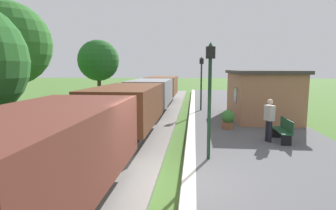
{
  "coord_description": "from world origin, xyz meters",
  "views": [
    {
      "loc": [
        0.5,
        -6.65,
        3.16
      ],
      "look_at": [
        -0.52,
        3.9,
        1.72
      ],
      "focal_mm": 29.0,
      "sensor_mm": 36.0,
      "label": 1
    }
  ],
  "objects_px": {
    "freight_train": "(142,100)",
    "tree_trackside_far": "(8,44)",
    "person_waiting": "(269,119)",
    "station_hut": "(261,94)",
    "tree_field_left": "(98,61)",
    "lamp_post_far": "(201,73)",
    "lamp_post_near": "(210,80)",
    "bench_near_hut": "(283,130)",
    "bench_down_platform": "(241,101)",
    "potted_planter": "(228,119)"
  },
  "relations": [
    {
      "from": "lamp_post_near",
      "to": "tree_trackside_far",
      "type": "relative_size",
      "value": 0.54
    },
    {
      "from": "tree_field_left",
      "to": "lamp_post_far",
      "type": "bearing_deg",
      "value": -8.05
    },
    {
      "from": "lamp_post_near",
      "to": "potted_planter",
      "type": "bearing_deg",
      "value": 75.72
    },
    {
      "from": "station_hut",
      "to": "lamp_post_far",
      "type": "distance_m",
      "value": 4.41
    },
    {
      "from": "bench_near_hut",
      "to": "tree_field_left",
      "type": "height_order",
      "value": "tree_field_left"
    },
    {
      "from": "person_waiting",
      "to": "lamp_post_far",
      "type": "height_order",
      "value": "lamp_post_far"
    },
    {
      "from": "station_hut",
      "to": "tree_trackside_far",
      "type": "distance_m",
      "value": 14.73
    },
    {
      "from": "lamp_post_far",
      "to": "lamp_post_near",
      "type": "bearing_deg",
      "value": -90.0
    },
    {
      "from": "station_hut",
      "to": "person_waiting",
      "type": "relative_size",
      "value": 3.39
    },
    {
      "from": "bench_down_platform",
      "to": "lamp_post_far",
      "type": "relative_size",
      "value": 0.41
    },
    {
      "from": "tree_trackside_far",
      "to": "tree_field_left",
      "type": "distance_m",
      "value": 6.32
    },
    {
      "from": "tree_trackside_far",
      "to": "bench_near_hut",
      "type": "bearing_deg",
      "value": -14.59
    },
    {
      "from": "person_waiting",
      "to": "lamp_post_near",
      "type": "relative_size",
      "value": 0.46
    },
    {
      "from": "tree_field_left",
      "to": "bench_down_platform",
      "type": "bearing_deg",
      "value": 4.5
    },
    {
      "from": "lamp_post_far",
      "to": "tree_trackside_far",
      "type": "height_order",
      "value": "tree_trackside_far"
    },
    {
      "from": "freight_train",
      "to": "bench_near_hut",
      "type": "bearing_deg",
      "value": -30.38
    },
    {
      "from": "bench_near_hut",
      "to": "lamp_post_far",
      "type": "height_order",
      "value": "lamp_post_far"
    },
    {
      "from": "person_waiting",
      "to": "tree_field_left",
      "type": "height_order",
      "value": "tree_field_left"
    },
    {
      "from": "bench_near_hut",
      "to": "lamp_post_far",
      "type": "xyz_separation_m",
      "value": [
        -3.08,
        7.9,
        2.08
      ]
    },
    {
      "from": "bench_down_platform",
      "to": "lamp_post_far",
      "type": "height_order",
      "value": "lamp_post_far"
    },
    {
      "from": "freight_train",
      "to": "lamp_post_far",
      "type": "height_order",
      "value": "lamp_post_far"
    },
    {
      "from": "person_waiting",
      "to": "lamp_post_near",
      "type": "xyz_separation_m",
      "value": [
        -2.49,
        -2.33,
        1.62
      ]
    },
    {
      "from": "bench_down_platform",
      "to": "potted_planter",
      "type": "bearing_deg",
      "value": -104.05
    },
    {
      "from": "lamp_post_near",
      "to": "tree_trackside_far",
      "type": "height_order",
      "value": "tree_trackside_far"
    },
    {
      "from": "potted_planter",
      "to": "lamp_post_far",
      "type": "distance_m",
      "value": 6.24
    },
    {
      "from": "station_hut",
      "to": "tree_field_left",
      "type": "height_order",
      "value": "tree_field_left"
    },
    {
      "from": "bench_down_platform",
      "to": "lamp_post_far",
      "type": "bearing_deg",
      "value": -148.02
    },
    {
      "from": "freight_train",
      "to": "lamp_post_far",
      "type": "xyz_separation_m",
      "value": [
        3.39,
        4.11,
        1.41
      ]
    },
    {
      "from": "person_waiting",
      "to": "tree_field_left",
      "type": "xyz_separation_m",
      "value": [
        -10.13,
        9.07,
        2.53
      ]
    },
    {
      "from": "station_hut",
      "to": "bench_down_platform",
      "type": "xyz_separation_m",
      "value": [
        -0.33,
        4.47,
        -0.93
      ]
    },
    {
      "from": "tree_field_left",
      "to": "person_waiting",
      "type": "bearing_deg",
      "value": -41.84
    },
    {
      "from": "freight_train",
      "to": "station_hut",
      "type": "relative_size",
      "value": 4.48
    },
    {
      "from": "bench_near_hut",
      "to": "potted_planter",
      "type": "height_order",
      "value": "potted_planter"
    },
    {
      "from": "bench_near_hut",
      "to": "person_waiting",
      "type": "xyz_separation_m",
      "value": [
        -0.6,
        -0.09,
        0.46
      ]
    },
    {
      "from": "freight_train",
      "to": "bench_near_hut",
      "type": "height_order",
      "value": "freight_train"
    },
    {
      "from": "tree_trackside_far",
      "to": "tree_field_left",
      "type": "xyz_separation_m",
      "value": [
        3.3,
        5.33,
        -0.8
      ]
    },
    {
      "from": "freight_train",
      "to": "bench_down_platform",
      "type": "distance_m",
      "value": 8.87
    },
    {
      "from": "tree_field_left",
      "to": "bench_near_hut",
      "type": "bearing_deg",
      "value": -39.95
    },
    {
      "from": "lamp_post_far",
      "to": "tree_trackside_far",
      "type": "bearing_deg",
      "value": -158.75
    },
    {
      "from": "person_waiting",
      "to": "lamp_post_near",
      "type": "bearing_deg",
      "value": 17.77
    },
    {
      "from": "freight_train",
      "to": "lamp_post_near",
      "type": "distance_m",
      "value": 7.21
    },
    {
      "from": "freight_train",
      "to": "lamp_post_near",
      "type": "bearing_deg",
      "value": -61.38
    },
    {
      "from": "bench_down_platform",
      "to": "potted_planter",
      "type": "relative_size",
      "value": 1.64
    },
    {
      "from": "bench_down_platform",
      "to": "lamp_post_near",
      "type": "height_order",
      "value": "lamp_post_near"
    },
    {
      "from": "potted_planter",
      "to": "tree_field_left",
      "type": "distance_m",
      "value": 11.54
    },
    {
      "from": "freight_train",
      "to": "person_waiting",
      "type": "xyz_separation_m",
      "value": [
        5.88,
        -3.88,
        -0.21
      ]
    },
    {
      "from": "freight_train",
      "to": "tree_trackside_far",
      "type": "bearing_deg",
      "value": -178.9
    },
    {
      "from": "lamp_post_near",
      "to": "lamp_post_far",
      "type": "distance_m",
      "value": 10.32
    },
    {
      "from": "lamp_post_near",
      "to": "bench_down_platform",
      "type": "bearing_deg",
      "value": 75.86
    },
    {
      "from": "bench_near_hut",
      "to": "tree_trackside_far",
      "type": "distance_m",
      "value": 14.97
    }
  ]
}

